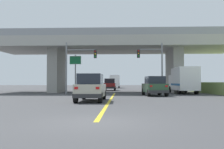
{
  "coord_description": "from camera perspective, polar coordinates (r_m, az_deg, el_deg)",
  "views": [
    {
      "loc": [
        0.91,
        -8.59,
        1.42
      ],
      "look_at": [
        -0.18,
        18.5,
        2.27
      ],
      "focal_mm": 39.05,
      "sensor_mm": 36.0,
      "label": 1
    }
  ],
  "objects": [
    {
      "name": "ground",
      "position": [
        34.15,
        0.77,
        -4.18
      ],
      "size": [
        160.0,
        160.0,
        0.0
      ],
      "primitive_type": "plane",
      "color": "#424244"
    },
    {
      "name": "overpass_bridge",
      "position": [
        34.42,
        0.76,
        5.75
      ],
      "size": [
        33.46,
        9.61,
        8.09
      ],
      "color": "#A8A59E",
      "rests_on": "ground"
    },
    {
      "name": "lane_divider_stripe",
      "position": [
        20.14,
        -0.3,
        -5.82
      ],
      "size": [
        0.2,
        22.97,
        0.01
      ],
      "primitive_type": "cube",
      "color": "yellow",
      "rests_on": "ground"
    },
    {
      "name": "suv_lead",
      "position": [
        18.29,
        -4.91,
        -3.06
      ],
      "size": [
        1.95,
        4.71,
        2.02
      ],
      "color": "#B7B29E",
      "rests_on": "ground"
    },
    {
      "name": "suv_crossing",
      "position": [
        25.83,
        9.9,
        -2.67
      ],
      "size": [
        2.32,
        4.46,
        2.02
      ],
      "rotation": [
        0.0,
        0.0,
        0.07
      ],
      "color": "#2D4C33",
      "rests_on": "ground"
    },
    {
      "name": "box_truck",
      "position": [
        31.49,
        16.34,
        -1.28
      ],
      "size": [
        2.33,
        6.94,
        3.18
      ],
      "color": "silver",
      "rests_on": "ground"
    },
    {
      "name": "sedan_oncoming",
      "position": [
        41.81,
        -0.48,
        -2.35
      ],
      "size": [
        1.97,
        4.7,
        2.02
      ],
      "color": "maroon",
      "rests_on": "ground"
    },
    {
      "name": "traffic_signal_nearside",
      "position": [
        28.29,
        9.79,
        2.9
      ],
      "size": [
        2.95,
        0.36,
        5.93
      ],
      "color": "slate",
      "rests_on": "ground"
    },
    {
      "name": "traffic_signal_farside",
      "position": [
        28.56,
        -8.35,
        2.97
      ],
      "size": [
        3.63,
        0.36,
        6.05
      ],
      "color": "slate",
      "rests_on": "ground"
    },
    {
      "name": "highway_sign",
      "position": [
        32.02,
        -8.57,
        2.23
      ],
      "size": [
        1.52,
        0.17,
        4.99
      ],
      "color": "#56595E",
      "rests_on": "ground"
    },
    {
      "name": "semi_truck_distant",
      "position": [
        59.37,
        0.68,
        -1.61
      ],
      "size": [
        2.33,
        6.6,
        3.09
      ],
      "color": "red",
      "rests_on": "ground"
    }
  ]
}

